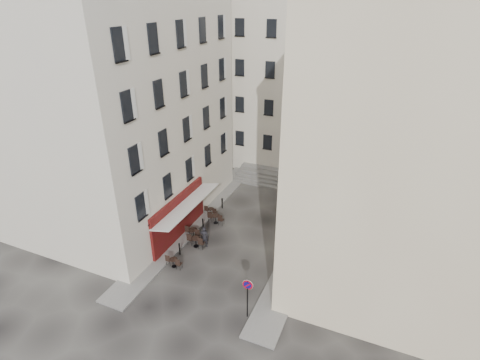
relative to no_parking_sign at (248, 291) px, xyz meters
The scene contains 18 objects.
ground 5.85m from the no_parking_sign, 127.11° to the left, with size 90.00×90.00×0.00m, color black.
sidewalk_left 11.64m from the no_parking_sign, 132.98° to the left, with size 2.00×22.00×0.12m, color slate.
sidewalk_right 7.72m from the no_parking_sign, 81.08° to the left, with size 2.00×18.00×0.12m, color slate.
building_left 17.81m from the no_parking_sign, 151.83° to the left, with size 12.20×16.20×20.60m.
building_right 12.99m from the no_parking_sign, 47.84° to the left, with size 12.20×14.20×18.60m.
building_back 24.94m from the no_parking_sign, 100.50° to the left, with size 18.20×10.20×18.60m.
cafe_storefront 9.37m from the no_parking_sign, 144.74° to the left, with size 1.74×7.30×3.50m.
stone_steps 17.38m from the no_parking_sign, 101.12° to the left, with size 9.00×3.15×0.80m.
bollard_near 7.54m from the no_parking_sign, 152.62° to the left, with size 0.12×0.12×0.98m.
bollard_mid 9.65m from the no_parking_sign, 133.63° to the left, with size 0.12×0.12×0.98m.
bollard_far 12.40m from the no_parking_sign, 122.32° to the left, with size 0.12×0.12×0.98m.
no_parking_sign is the anchor object (origin of this frame).
bistro_table_a 6.73m from the no_parking_sign, 161.37° to the left, with size 1.21×0.57×0.85m.
bistro_table_b 7.71m from the no_parking_sign, 141.80° to the left, with size 1.40×0.65×0.98m.
bistro_table_c 8.87m from the no_parking_sign, 140.02° to the left, with size 1.32×0.62×0.93m.
bistro_table_d 10.15m from the no_parking_sign, 126.72° to the left, with size 1.39×0.65×0.97m.
bistro_table_e 11.46m from the no_parking_sign, 127.64° to the left, with size 1.15×0.54×0.81m.
pedestrian 7.43m from the no_parking_sign, 137.37° to the left, with size 0.61×0.40×1.67m, color black.
Camera 1 is at (9.15, -19.10, 16.77)m, focal length 28.00 mm.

